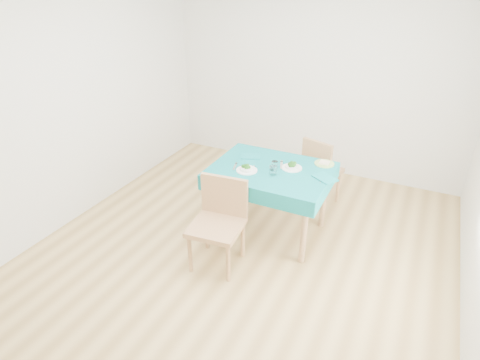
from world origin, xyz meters
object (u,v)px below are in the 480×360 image
at_px(table, 270,201).
at_px(side_plate, 324,164).
at_px(bowl_far, 292,166).
at_px(chair_near, 216,213).
at_px(bowl_near, 247,168).
at_px(chair_far, 323,167).

xyz_separation_m(table, side_plate, (0.45, 0.34, 0.38)).
bearing_deg(side_plate, bowl_far, -137.50).
height_order(table, side_plate, side_plate).
bearing_deg(chair_near, side_plate, 51.13).
bearing_deg(table, chair_near, -108.31).
bearing_deg(bowl_near, side_plate, 36.98).
distance_m(chair_near, bowl_far, 0.95).
distance_m(bowl_far, side_plate, 0.36).
bearing_deg(bowl_near, chair_far, 62.06).
relative_size(chair_far, bowl_near, 4.44).
height_order(table, chair_near, chair_near).
bearing_deg(side_plate, bowl_near, -143.02).
relative_size(table, bowl_far, 5.71).
distance_m(chair_near, chair_far, 1.68).
relative_size(bowl_near, side_plate, 1.04).
bearing_deg(side_plate, table, -142.96).
bearing_deg(chair_near, chair_far, 64.26).
xyz_separation_m(table, bowl_near, (-0.20, -0.15, 0.41)).
bearing_deg(chair_far, side_plate, 120.98).
relative_size(bowl_near, bowl_far, 1.03).
relative_size(table, chair_far, 1.25).
distance_m(chair_far, bowl_far, 0.83).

